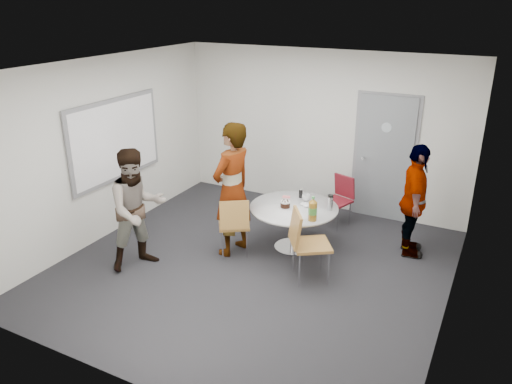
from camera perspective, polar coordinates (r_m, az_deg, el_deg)
The scene contains 15 objects.
floor at distance 6.96m, azimuth -0.30°, elevation -8.57°, with size 5.00×5.00×0.00m, color black.
ceiling at distance 6.07m, azimuth -0.35°, elevation 14.04°, with size 5.00×5.00×0.00m, color silver.
wall_back at distance 8.58m, azimuth 7.49°, elevation 6.95°, with size 5.00×5.00×0.00m, color silver.
wall_left at distance 7.81m, azimuth -16.86°, elevation 4.71°, with size 5.00×5.00×0.00m, color silver.
wall_right at distance 5.75m, azimuth 22.34°, elevation -2.05°, with size 5.00×5.00×0.00m, color silver.
wall_front at distance 4.52m, azimuth -15.30°, elevation -7.68°, with size 5.00×5.00×0.00m, color silver.
door at distance 8.37m, azimuth 14.43°, elevation 3.74°, with size 1.02×0.17×2.12m.
whiteboard at distance 7.89m, azimuth -15.74°, elevation 5.77°, with size 0.04×1.90×1.25m.
table at distance 7.19m, azimuth 4.59°, elevation -2.37°, with size 1.27×1.27×1.01m.
chair_near_left at distance 7.00m, azimuth -2.51°, elevation -3.37°, with size 0.60×0.61×0.89m.
chair_near_right at distance 6.44m, azimuth 5.54°, elevation -5.29°, with size 0.67×0.66×0.97m.
chair_far at distance 8.11m, azimuth 9.58°, elevation -0.41°, with size 0.50×0.52×0.82m.
person_main at distance 6.97m, azimuth -2.74°, elevation 0.26°, with size 0.70×0.46×1.93m, color #A5C6EA.
person_left at distance 6.83m, azimuth -13.40°, elevation -1.94°, with size 0.81×0.63×1.68m, color white.
person_right at distance 7.29m, azimuth 17.61°, elevation -1.00°, with size 0.96×0.40×1.64m, color black.
Camera 1 is at (2.79, -5.33, 3.51)m, focal length 35.00 mm.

